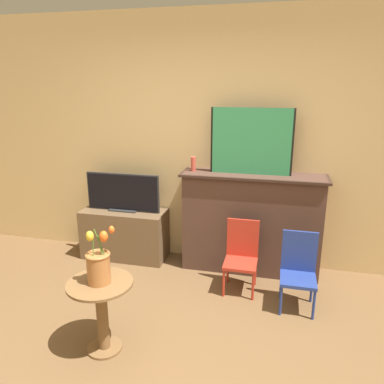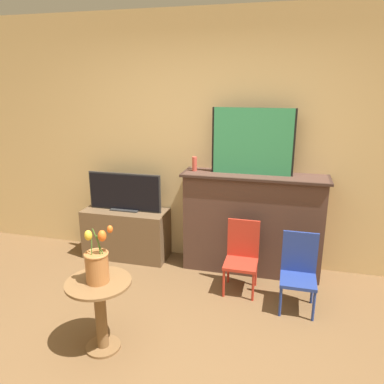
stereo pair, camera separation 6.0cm
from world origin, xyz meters
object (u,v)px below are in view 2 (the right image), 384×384
(chair_blue, at_px, (299,269))
(vase_tulips, at_px, (97,264))
(painting, at_px, (253,142))
(tv_monitor, at_px, (124,193))
(chair_red, at_px, (242,254))

(chair_blue, bearing_deg, vase_tulips, -146.12)
(painting, distance_m, vase_tulips, 1.95)
(tv_monitor, relative_size, chair_blue, 1.23)
(painting, bearing_deg, chair_blue, -49.45)
(chair_blue, xyz_separation_m, vase_tulips, (-1.44, -0.97, 0.35))
(tv_monitor, distance_m, chair_blue, 2.05)
(chair_red, height_order, vase_tulips, vase_tulips)
(chair_red, relative_size, chair_blue, 1.00)
(tv_monitor, bearing_deg, chair_blue, -16.47)
(painting, height_order, vase_tulips, painting)
(chair_blue, distance_m, vase_tulips, 1.77)
(painting, relative_size, chair_red, 1.19)
(painting, bearing_deg, tv_monitor, -178.52)
(tv_monitor, height_order, vase_tulips, vase_tulips)
(painting, xyz_separation_m, chair_blue, (0.52, -0.60, -1.03))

